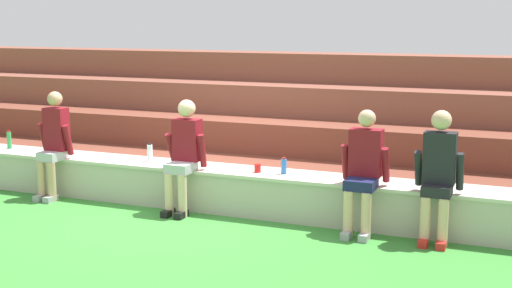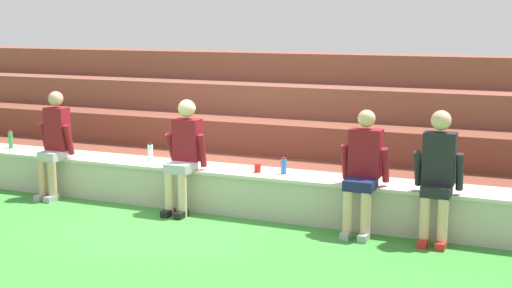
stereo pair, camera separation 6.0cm
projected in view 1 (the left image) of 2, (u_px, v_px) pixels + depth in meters
name	position (u px, v px, depth m)	size (l,w,h in m)	color
ground_plane	(182.00, 211.00, 8.82)	(80.00, 80.00, 0.00)	#388433
stone_seating_wall	(193.00, 184.00, 9.03)	(9.78, 0.62, 0.54)	#B7AF9E
brick_bleachers	(261.00, 127.00, 11.14)	(13.45, 3.04, 1.87)	brown
person_far_left	(53.00, 142.00, 9.37)	(0.48, 0.51, 1.45)	tan
person_left_of_center	(184.00, 152.00, 8.66)	(0.52, 0.59, 1.42)	beige
person_center	(363.00, 168.00, 7.81)	(0.55, 0.59, 1.41)	#DBAD89
person_right_of_center	(438.00, 172.00, 7.47)	(0.52, 0.48, 1.45)	#DBAD89
water_bottle_near_right	(284.00, 166.00, 8.48)	(0.07, 0.07, 0.21)	blue
water_bottle_mid_right	(174.00, 155.00, 9.03)	(0.06, 0.06, 0.27)	silver
water_bottle_mid_left	(150.00, 153.00, 9.25)	(0.07, 0.07, 0.24)	silver
water_bottle_center_gap	(9.00, 140.00, 10.14)	(0.06, 0.06, 0.27)	green
plastic_cup_middle	(258.00, 168.00, 8.57)	(0.08, 0.08, 0.10)	red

